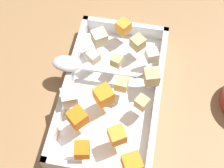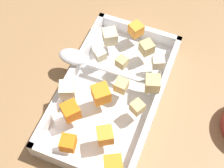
{
  "view_description": "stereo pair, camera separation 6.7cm",
  "coord_description": "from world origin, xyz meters",
  "views": [
    {
      "loc": [
        0.35,
        0.04,
        0.64
      ],
      "look_at": [
        0.01,
        -0.02,
        0.06
      ],
      "focal_mm": 52.72,
      "sensor_mm": 36.0,
      "label": 1
    },
    {
      "loc": [
        0.33,
        0.11,
        0.64
      ],
      "look_at": [
        0.01,
        -0.02,
        0.06
      ],
      "focal_mm": 52.72,
      "sensor_mm": 36.0,
      "label": 2
    }
  ],
  "objects": [
    {
      "name": "potato_chunk_near_spoon",
      "position": [
        -0.08,
        0.05,
        0.06
      ],
      "size": [
        0.03,
        0.03,
        0.02
      ],
      "primitive_type": "cube",
      "rotation": [
        0.0,
        0.0,
        5.16
      ],
      "color": "beige",
      "rests_on": "baking_dish"
    },
    {
      "name": "serving_spoon",
      "position": [
        -0.02,
        -0.11,
        0.06
      ],
      "size": [
        0.04,
        0.22,
        0.02
      ],
      "rotation": [
        0.0,
        0.0,
        1.58
      ],
      "color": "silver",
      "rests_on": "baking_dish"
    },
    {
      "name": "potato_chunk_corner_se",
      "position": [
        0.01,
        0.0,
        0.06
      ],
      "size": [
        0.03,
        0.03,
        0.03
      ],
      "primitive_type": "cube",
      "rotation": [
        0.0,
        0.0,
        6.2
      ],
      "color": "tan",
      "rests_on": "baking_dish"
    },
    {
      "name": "carrot_chunk_back_center",
      "position": [
        0.04,
        -0.03,
        0.07
      ],
      "size": [
        0.05,
        0.05,
        0.03
      ],
      "primitive_type": "cube",
      "rotation": [
        0.0,
        0.0,
        2.3
      ],
      "color": "orange",
      "rests_on": "baking_dish"
    },
    {
      "name": "carrot_chunk_far_left",
      "position": [
        0.1,
        -0.07,
        0.07
      ],
      "size": [
        0.04,
        0.04,
        0.03
      ],
      "primitive_type": "cube",
      "rotation": [
        0.0,
        0.0,
        5.57
      ],
      "color": "orange",
      "rests_on": "baking_dish"
    },
    {
      "name": "potato_chunk_corner_ne",
      "position": [
        -0.05,
        -0.02,
        0.06
      ],
      "size": [
        0.03,
        0.03,
        0.02
      ],
      "primitive_type": "cube",
      "rotation": [
        0.0,
        0.0,
        5.98
      ],
      "color": "tan",
      "rests_on": "baking_dish"
    },
    {
      "name": "potato_chunk_under_handle",
      "position": [
        -0.1,
        -0.07,
        0.06
      ],
      "size": [
        0.04,
        0.04,
        0.03
      ],
      "primitive_type": "cube",
      "rotation": [
        0.0,
        0.0,
        2.17
      ],
      "color": "beige",
      "rests_on": "baking_dish"
    },
    {
      "name": "potato_chunk_heap_side",
      "position": [
        0.06,
        -0.1,
        0.06
      ],
      "size": [
        0.04,
        0.04,
        0.03
      ],
      "primitive_type": "cube",
      "rotation": [
        0.0,
        0.0,
        0.41
      ],
      "color": "beige",
      "rests_on": "baking_dish"
    },
    {
      "name": "potato_chunk_far_right",
      "position": [
        -0.05,
        -0.07,
        0.06
      ],
      "size": [
        0.03,
        0.03,
        0.02
      ],
      "primitive_type": "cube",
      "rotation": [
        0.0,
        0.0,
        4.05
      ],
      "color": "beige",
      "rests_on": "baking_dish"
    },
    {
      "name": "carrot_chunk_mid_right",
      "position": [
        0.16,
        -0.05,
        0.06
      ],
      "size": [
        0.03,
        0.03,
        0.03
      ],
      "primitive_type": "cube",
      "rotation": [
        0.0,
        0.0,
        3.33
      ],
      "color": "orange",
      "rests_on": "baking_dish"
    },
    {
      "name": "baking_dish",
      "position": [
        0.01,
        -0.02,
        0.01
      ],
      "size": [
        0.36,
        0.2,
        0.05
      ],
      "color": "silver",
      "rests_on": "ground_plane"
    },
    {
      "name": "potato_chunk_near_right",
      "position": [
        0.04,
        0.05,
        0.06
      ],
      "size": [
        0.03,
        0.03,
        0.02
      ],
      "primitive_type": "cube",
      "rotation": [
        0.0,
        0.0,
        1.07
      ],
      "color": "tan",
      "rests_on": "baking_dish"
    },
    {
      "name": "carrot_chunk_center",
      "position": [
        0.12,
        0.01,
        0.06
      ],
      "size": [
        0.04,
        0.04,
        0.03
      ],
      "primitive_type": "cube",
      "rotation": [
        0.0,
        0.0,
        2.12
      ],
      "color": "orange",
      "rests_on": "baking_dish"
    },
    {
      "name": "carrot_chunk_corner_nw",
      "position": [
        0.17,
        0.05,
        0.07
      ],
      "size": [
        0.04,
        0.04,
        0.03
      ],
      "primitive_type": "cube",
      "rotation": [
        0.0,
        0.0,
        0.49
      ],
      "color": "orange",
      "rests_on": "baking_dish"
    },
    {
      "name": "carrot_chunk_heap_top",
      "position": [
        -0.14,
        -0.02,
        0.06
      ],
      "size": [
        0.04,
        0.04,
        0.03
      ],
      "primitive_type": "cube",
      "rotation": [
        0.0,
        0.0,
        2.55
      ],
      "color": "orange",
      "rests_on": "baking_dish"
    },
    {
      "name": "ground_plane",
      "position": [
        0.0,
        0.0,
        0.0
      ],
      "size": [
        4.0,
        4.0,
        0.0
      ],
      "primitive_type": "plane",
      "color": "#936D47"
    },
    {
      "name": "potato_chunk_mid_left",
      "position": [
        -0.02,
        0.06,
        0.06
      ],
      "size": [
        0.04,
        0.04,
        0.03
      ],
      "primitive_type": "cube",
      "rotation": [
        0.0,
        0.0,
        0.31
      ],
      "color": "tan",
      "rests_on": "baking_dish"
    },
    {
      "name": "potato_chunk_near_left",
      "position": [
        -0.1,
        0.02,
        0.06
      ],
      "size": [
        0.04,
        0.04,
        0.03
      ],
      "primitive_type": "cube",
      "rotation": [
        0.0,
        0.0,
        0.87
      ],
      "color": "tan",
      "rests_on": "baking_dish"
    }
  ]
}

